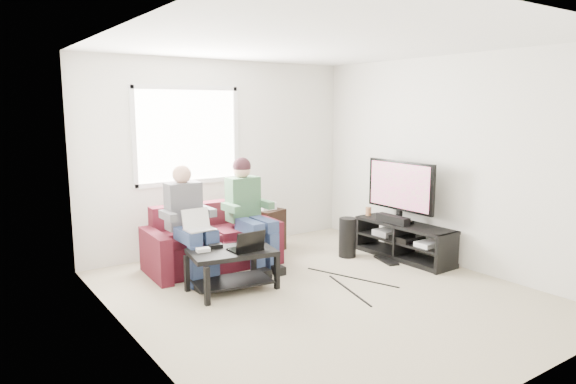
{
  "coord_description": "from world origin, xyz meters",
  "views": [
    {
      "loc": [
        -3.28,
        -4.09,
        1.97
      ],
      "look_at": [
        -0.02,
        0.6,
        1.02
      ],
      "focal_mm": 32.0,
      "sensor_mm": 36.0,
      "label": 1
    }
  ],
  "objects_px": {
    "subwoofer": "(348,237)",
    "coffee_table": "(232,261)",
    "end_table": "(267,229)",
    "sofa": "(211,243)",
    "tv_stand": "(404,243)",
    "tv": "(400,188)"
  },
  "relations": [
    {
      "from": "subwoofer",
      "to": "tv",
      "type": "bearing_deg",
      "value": -34.03
    },
    {
      "from": "end_table",
      "to": "coffee_table",
      "type": "bearing_deg",
      "value": -135.96
    },
    {
      "from": "sofa",
      "to": "end_table",
      "type": "xyz_separation_m",
      "value": [
        0.95,
        0.21,
        0.01
      ]
    },
    {
      "from": "coffee_table",
      "to": "sofa",
      "type": "bearing_deg",
      "value": 77.33
    },
    {
      "from": "sofa",
      "to": "tv_stand",
      "type": "bearing_deg",
      "value": -27.29
    },
    {
      "from": "subwoofer",
      "to": "coffee_table",
      "type": "bearing_deg",
      "value": -172.57
    },
    {
      "from": "sofa",
      "to": "tv",
      "type": "bearing_deg",
      "value": -25.25
    },
    {
      "from": "end_table",
      "to": "subwoofer",
      "type": "bearing_deg",
      "value": -51.04
    },
    {
      "from": "tv",
      "to": "subwoofer",
      "type": "relative_size",
      "value": 2.1
    },
    {
      "from": "subwoofer",
      "to": "end_table",
      "type": "xyz_separation_m",
      "value": [
        -0.71,
        0.88,
        0.04
      ]
    },
    {
      "from": "tv",
      "to": "end_table",
      "type": "xyz_separation_m",
      "value": [
        -1.27,
        1.26,
        -0.63
      ]
    },
    {
      "from": "coffee_table",
      "to": "subwoofer",
      "type": "bearing_deg",
      "value": 7.43
    },
    {
      "from": "tv",
      "to": "subwoofer",
      "type": "xyz_separation_m",
      "value": [
        -0.56,
        0.38,
        -0.67
      ]
    },
    {
      "from": "coffee_table",
      "to": "tv_stand",
      "type": "xyz_separation_m",
      "value": [
        2.43,
        -0.23,
        -0.12
      ]
    },
    {
      "from": "coffee_table",
      "to": "subwoofer",
      "type": "height_order",
      "value": "subwoofer"
    },
    {
      "from": "sofa",
      "to": "coffee_table",
      "type": "xyz_separation_m",
      "value": [
        -0.21,
        -0.91,
        0.04
      ]
    },
    {
      "from": "subwoofer",
      "to": "sofa",
      "type": "bearing_deg",
      "value": 158.05
    },
    {
      "from": "sofa",
      "to": "coffee_table",
      "type": "height_order",
      "value": "sofa"
    },
    {
      "from": "tv_stand",
      "to": "subwoofer",
      "type": "bearing_deg",
      "value": 139.64
    },
    {
      "from": "tv_stand",
      "to": "tv",
      "type": "bearing_deg",
      "value": 91.47
    },
    {
      "from": "tv_stand",
      "to": "tv",
      "type": "height_order",
      "value": "tv"
    },
    {
      "from": "coffee_table",
      "to": "end_table",
      "type": "xyz_separation_m",
      "value": [
        1.16,
        1.12,
        -0.03
      ]
    }
  ]
}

